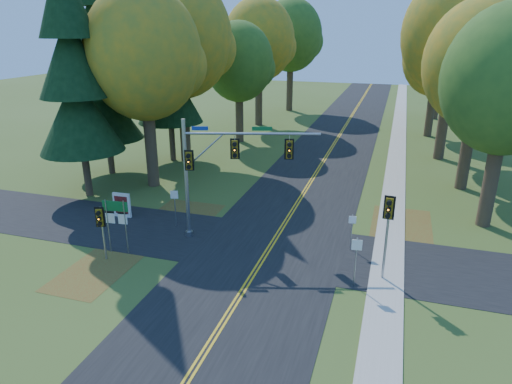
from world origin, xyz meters
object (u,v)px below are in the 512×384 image
(route_sign_cluster, at_px, (116,216))
(info_kiosk, at_px, (122,205))
(traffic_mast, at_px, (219,163))
(east_signal_pole, at_px, (388,217))

(route_sign_cluster, bearing_deg, info_kiosk, 114.51)
(traffic_mast, height_order, route_sign_cluster, traffic_mast)
(east_signal_pole, relative_size, route_sign_cluster, 1.44)
(traffic_mast, relative_size, east_signal_pole, 1.68)
(east_signal_pole, height_order, route_sign_cluster, east_signal_pole)
(east_signal_pole, distance_m, route_sign_cluster, 13.56)
(traffic_mast, height_order, east_signal_pole, traffic_mast)
(east_signal_pole, relative_size, info_kiosk, 2.71)
(info_kiosk, bearing_deg, east_signal_pole, -12.34)
(traffic_mast, xyz_separation_m, route_sign_cluster, (-4.43, -3.44, -2.24))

